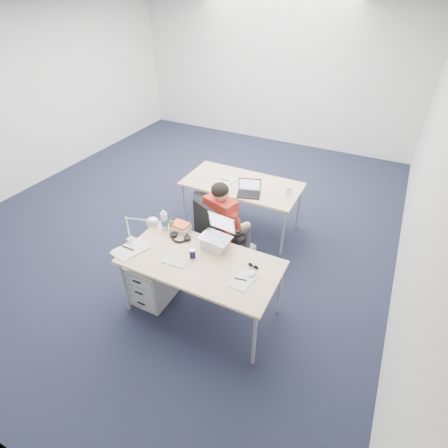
% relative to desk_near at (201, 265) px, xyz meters
% --- Properties ---
extents(floor, '(7.00, 7.00, 0.00)m').
position_rel_desk_near_xyz_m(floor, '(-1.13, 1.58, -0.68)').
color(floor, black).
rests_on(floor, ground).
extents(room, '(6.02, 7.02, 2.80)m').
position_rel_desk_near_xyz_m(room, '(-1.13, 1.58, 1.03)').
color(room, silver).
rests_on(room, ground).
extents(desk_near, '(1.60, 0.80, 0.73)m').
position_rel_desk_near_xyz_m(desk_near, '(0.00, 0.00, 0.00)').
color(desk_near, tan).
rests_on(desk_near, ground).
extents(desk_far, '(1.60, 0.80, 0.73)m').
position_rel_desk_near_xyz_m(desk_far, '(-0.29, 1.66, 0.00)').
color(desk_far, tan).
rests_on(desk_far, ground).
extents(office_chair, '(0.85, 0.85, 1.01)m').
position_rel_desk_near_xyz_m(office_chair, '(-0.16, 0.70, -0.40)').
color(office_chair, black).
rests_on(office_chair, ground).
extents(seated_person, '(0.50, 0.72, 1.21)m').
position_rel_desk_near_xyz_m(seated_person, '(-0.11, 0.87, -0.08)').
color(seated_person, red).
rests_on(seated_person, ground).
extents(drawer_pedestal_near, '(0.40, 0.50, 0.55)m').
position_rel_desk_near_xyz_m(drawer_pedestal_near, '(-0.60, -0.05, -0.41)').
color(drawer_pedestal_near, '#A0A3A5').
rests_on(drawer_pedestal_near, ground).
extents(drawer_pedestal_far, '(0.40, 0.50, 0.55)m').
position_rel_desk_near_xyz_m(drawer_pedestal_far, '(-0.72, 1.63, -0.41)').
color(drawer_pedestal_far, '#A0A3A5').
rests_on(drawer_pedestal_far, ground).
extents(silver_laptop, '(0.34, 0.28, 0.33)m').
position_rel_desk_near_xyz_m(silver_laptop, '(0.03, 0.27, 0.21)').
color(silver_laptop, silver).
rests_on(silver_laptop, desk_near).
extents(wireless_keyboard, '(0.25, 0.11, 0.01)m').
position_rel_desk_near_xyz_m(wireless_keyboard, '(-0.22, -0.13, 0.05)').
color(wireless_keyboard, white).
rests_on(wireless_keyboard, desk_near).
extents(computer_mouse, '(0.08, 0.11, 0.04)m').
position_rel_desk_near_xyz_m(computer_mouse, '(0.54, 0.04, 0.06)').
color(computer_mouse, white).
rests_on(computer_mouse, desk_near).
extents(headphones, '(0.26, 0.21, 0.04)m').
position_rel_desk_near_xyz_m(headphones, '(-0.38, 0.23, 0.07)').
color(headphones, black).
rests_on(headphones, desk_near).
extents(can_koozie, '(0.07, 0.07, 0.10)m').
position_rel_desk_near_xyz_m(can_koozie, '(-0.10, 0.02, 0.10)').
color(can_koozie, '#121538').
rests_on(can_koozie, desk_near).
extents(water_bottle, '(0.08, 0.08, 0.24)m').
position_rel_desk_near_xyz_m(water_bottle, '(-0.62, 0.30, 0.17)').
color(water_bottle, silver).
rests_on(water_bottle, desk_near).
extents(bear_figurine, '(0.08, 0.07, 0.13)m').
position_rel_desk_near_xyz_m(bear_figurine, '(-0.54, 0.31, 0.11)').
color(bear_figurine, '#3D771F').
rests_on(bear_figurine, desk_near).
extents(book_stack, '(0.23, 0.19, 0.09)m').
position_rel_desk_near_xyz_m(book_stack, '(-0.45, 0.35, 0.09)').
color(book_stack, silver).
rests_on(book_stack, desk_near).
extents(cordless_phone, '(0.04, 0.03, 0.15)m').
position_rel_desk_near_xyz_m(cordless_phone, '(-0.75, 0.28, 0.12)').
color(cordless_phone, black).
rests_on(cordless_phone, desk_near).
extents(papers_left, '(0.33, 0.39, 0.01)m').
position_rel_desk_near_xyz_m(papers_left, '(-0.74, -0.18, 0.05)').
color(papers_left, '#FFDC93').
rests_on(papers_left, desk_near).
extents(papers_right, '(0.21, 0.28, 0.01)m').
position_rel_desk_near_xyz_m(papers_right, '(0.49, -0.07, 0.05)').
color(papers_right, '#FFDC93').
rests_on(papers_right, desk_near).
extents(sunglasses, '(0.12, 0.07, 0.03)m').
position_rel_desk_near_xyz_m(sunglasses, '(0.51, 0.15, 0.06)').
color(sunglasses, black).
rests_on(sunglasses, desk_near).
extents(desk_lamp, '(0.40, 0.22, 0.43)m').
position_rel_desk_near_xyz_m(desk_lamp, '(-0.69, -0.06, 0.26)').
color(desk_lamp, silver).
rests_on(desk_lamp, desk_near).
extents(dark_laptop, '(0.36, 0.36, 0.21)m').
position_rel_desk_near_xyz_m(dark_laptop, '(-0.08, 1.40, 0.15)').
color(dark_laptop, black).
rests_on(dark_laptop, desk_far).
extents(far_cup, '(0.08, 0.08, 0.10)m').
position_rel_desk_near_xyz_m(far_cup, '(0.37, 1.67, 0.10)').
color(far_cup, white).
rests_on(far_cup, desk_far).
extents(far_papers, '(0.27, 0.33, 0.01)m').
position_rel_desk_near_xyz_m(far_papers, '(-0.52, 1.61, 0.05)').
color(far_papers, white).
rests_on(far_papers, desk_far).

